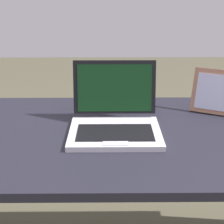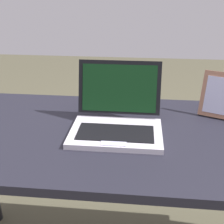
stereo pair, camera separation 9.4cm
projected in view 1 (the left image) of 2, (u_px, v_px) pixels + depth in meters
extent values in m
cube|color=black|center=(134.00, 135.00, 1.04)|extent=(1.63, 0.65, 0.03)
cube|color=silver|center=(115.00, 133.00, 1.00)|extent=(0.31, 0.22, 0.02)
cube|color=black|center=(115.00, 132.00, 0.98)|extent=(0.25, 0.12, 0.00)
cube|color=#B3AED3|center=(115.00, 143.00, 0.92)|extent=(0.08, 0.03, 0.00)
cube|color=black|center=(115.00, 87.00, 1.07)|extent=(0.30, 0.06, 0.19)
cube|color=black|center=(115.00, 88.00, 1.07)|extent=(0.27, 0.05, 0.16)
cube|color=silver|center=(115.00, 92.00, 1.07)|extent=(0.25, 0.00, 0.01)
cube|color=#96654E|center=(213.00, 92.00, 1.15)|extent=(0.16, 0.11, 0.17)
cube|color=#B3B5D5|center=(213.00, 92.00, 1.14)|extent=(0.13, 0.08, 0.14)
cube|color=#96654E|center=(211.00, 106.00, 1.20)|extent=(0.02, 0.02, 0.03)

